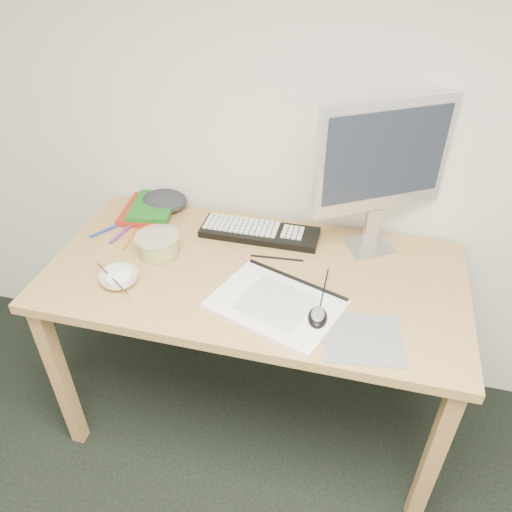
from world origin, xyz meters
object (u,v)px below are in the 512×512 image
Objects in this scene: keyboard at (260,232)px; sketchpad at (276,304)px; rice_bowl at (119,279)px; desk at (254,290)px; monitor at (383,161)px.

sketchpad is at bearing -68.98° from keyboard.
keyboard is 0.54m from rice_bowl.
desk is at bearing -81.34° from keyboard.
desk is at bearing 21.85° from rice_bowl.
keyboard is 0.52m from monitor.
rice_bowl is (-0.52, -0.02, 0.01)m from sketchpad.
rice_bowl is at bearing -158.15° from desk.
monitor is at bearing 33.74° from desk.
rice_bowl reaches higher than sketchpad.
keyboard is 3.50× the size of rice_bowl.
keyboard is at bearing 98.94° from desk.
monitor reaches higher than rice_bowl.
rice_bowl is (-0.78, -0.41, -0.32)m from monitor.
monitor is at bearing 3.43° from keyboard.
sketchpad is 3.06× the size of rice_bowl.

